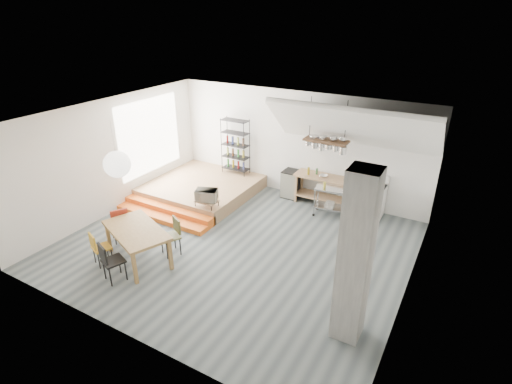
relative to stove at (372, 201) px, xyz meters
The scene contains 26 objects.
floor 4.05m from the stove, 128.38° to the right, with size 8.00×8.00×0.00m, color #495254.
wall_back 2.76m from the stove, behind, with size 8.00×0.04×3.20m, color silver.
wall_left 7.31m from the stove, 154.10° to the right, with size 0.04×7.00×3.20m, color silver.
wall_right 3.67m from the stove, 64.58° to the right, with size 0.04×7.00×3.20m, color silver.
ceiling 4.86m from the stove, 128.38° to the right, with size 8.00×7.00×0.02m, color white.
slope_ceiling 2.20m from the stove, 159.90° to the right, with size 4.40×1.80×0.15m, color white.
window_pane 6.82m from the stove, 165.66° to the right, with size 0.02×2.50×2.20m, color white.
platform 5.14m from the stove, 166.98° to the right, with size 3.00×3.00×0.40m, color #A17D50.
step_lower 5.90m from the stove, 148.15° to the right, with size 3.00×0.35×0.13m, color orange.
step_upper 5.72m from the stove, 151.14° to the right, with size 3.00×0.35×0.27m, color orange.
concrete_column 4.86m from the stove, 80.25° to the right, with size 0.50×0.50×3.20m, color slate.
kitchen_counter 1.41m from the stove, behind, with size 1.80×0.60×0.91m.
stove is the anchor object (origin of this frame).
pot_rack 2.04m from the stove, behind, with size 1.20×0.50×1.43m.
wire_shelving 4.58m from the stove, behind, with size 0.88×0.38×1.80m.
microwave_shelf 4.58m from the stove, 148.33° to the right, with size 0.60×0.40×0.16m.
paper_lantern 6.75m from the stove, 135.51° to the right, with size 0.60×0.60×0.60m, color white.
dining_table 6.32m from the stove, 130.49° to the right, with size 1.97×1.56×0.82m.
chair_mustard 7.17m from the stove, 131.45° to the right, with size 0.48×0.48×0.81m.
chair_black 6.97m from the stove, 125.51° to the right, with size 0.54×0.54×0.92m.
chair_olive 5.51m from the stove, 130.80° to the right, with size 0.56×0.56×0.90m.
chair_red 6.73m from the stove, 139.08° to the right, with size 0.59×0.59×0.93m.
rolling_cart 1.17m from the stove, 151.95° to the right, with size 0.91×0.59×0.84m.
mini_fridge 2.50m from the stove, behind, with size 0.50×0.50×0.85m, color black.
microwave 4.59m from the stove, 148.33° to the right, with size 0.58×0.39×0.32m, color beige.
bowl 1.52m from the stove, behind, with size 0.23×0.23×0.06m, color silver.
Camera 1 is at (4.58, -7.07, 5.37)m, focal length 28.00 mm.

